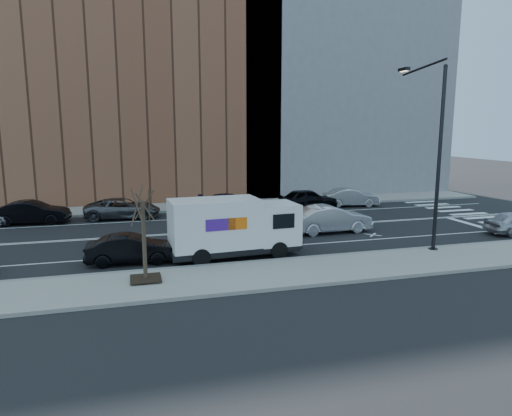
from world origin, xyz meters
TOP-DOWN VIEW (x-y plane):
  - ground at (0.00, 0.00)m, footprint 120.00×120.00m
  - sidewalk_near at (0.00, -8.80)m, footprint 44.00×3.60m
  - sidewalk_far at (0.00, 8.80)m, footprint 44.00×3.60m
  - curb_near at (0.00, -7.00)m, footprint 44.00×0.25m
  - curb_far at (0.00, 7.00)m, footprint 44.00×0.25m
  - crosswalk at (16.00, 0.00)m, footprint 3.00×14.00m
  - road_markings at (0.00, 0.00)m, footprint 40.00×8.60m
  - bldg_brick at (-8.00, 15.60)m, footprint 26.00×10.00m
  - bldg_concrete at (12.00, 15.60)m, footprint 20.00×10.00m
  - streetlight at (7.00, -6.91)m, footprint 0.44×4.02m
  - street_tree at (-7.00, -8.40)m, footprint 1.20×1.20m
  - fedex_van at (-2.79, -5.60)m, footprint 6.36×2.55m
  - far_parked_b at (-13.60, 5.34)m, footprint 4.67×1.97m
  - far_parked_c at (-8.00, 5.69)m, footprint 5.19×2.74m
  - far_parked_d at (-0.36, 6.01)m, footprint 4.72×2.00m
  - far_parked_e at (5.60, 5.76)m, footprint 4.51×1.83m
  - far_parked_f at (9.29, 5.93)m, footprint 4.48×2.07m
  - driving_sedan at (3.90, -1.97)m, footprint 4.92×1.88m
  - near_parked_rear_a at (-7.50, -5.31)m, footprint 4.11×1.62m

SIDE VIEW (x-z plane):
  - ground at x=0.00m, z-range 0.00..0.00m
  - crosswalk at x=16.00m, z-range 0.00..0.01m
  - road_markings at x=0.00m, z-range 0.00..0.01m
  - sidewalk_near at x=0.00m, z-range 0.00..0.15m
  - sidewalk_far at x=0.00m, z-range 0.00..0.15m
  - curb_near at x=0.00m, z-range 0.00..0.17m
  - curb_far at x=0.00m, z-range 0.00..0.17m
  - near_parked_rear_a at x=-7.50m, z-range 0.00..1.33m
  - far_parked_d at x=-0.36m, z-range 0.00..1.36m
  - far_parked_c at x=-8.00m, z-range 0.00..1.39m
  - far_parked_f at x=9.29m, z-range 0.00..1.42m
  - far_parked_b at x=-13.60m, z-range 0.00..1.50m
  - far_parked_e at x=5.60m, z-range 0.00..1.53m
  - driving_sedan at x=3.90m, z-range 0.00..1.60m
  - street_tree at x=-7.00m, z-range -0.42..3.33m
  - fedex_van at x=-2.79m, z-range 0.07..2.92m
  - streetlight at x=7.00m, z-range 0.41..9.75m
  - bldg_brick at x=-8.00m, z-range 0.00..22.00m
  - bldg_concrete at x=12.00m, z-range 0.00..26.00m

